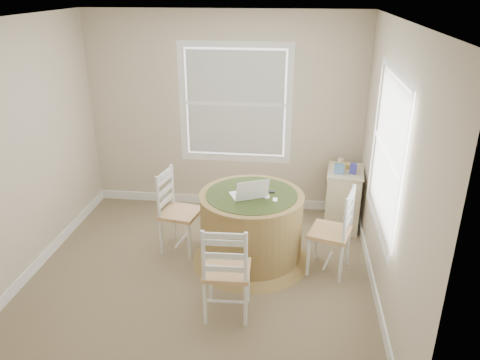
# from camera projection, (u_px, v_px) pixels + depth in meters

# --- Properties ---
(room) EXTENTS (3.64, 3.64, 2.64)m
(room) POSITION_uv_depth(u_px,v_px,m) (216.00, 158.00, 4.57)
(room) COLOR #857254
(room) RESTS_ON ground
(round_table) EXTENTS (1.30, 1.30, 0.81)m
(round_table) POSITION_uv_depth(u_px,v_px,m) (251.00, 225.00, 5.12)
(round_table) COLOR olive
(round_table) RESTS_ON ground
(chair_left) EXTENTS (0.47, 0.48, 0.95)m
(chair_left) POSITION_uv_depth(u_px,v_px,m) (181.00, 213.00, 5.31)
(chair_left) COLOR white
(chair_left) RESTS_ON ground
(chair_near) EXTENTS (0.44, 0.42, 0.95)m
(chair_near) POSITION_uv_depth(u_px,v_px,m) (227.00, 270.00, 4.26)
(chair_near) COLOR white
(chair_near) RESTS_ON ground
(chair_right) EXTENTS (0.50, 0.51, 0.95)m
(chair_right) POSITION_uv_depth(u_px,v_px,m) (330.00, 232.00, 4.90)
(chair_right) COLOR white
(chair_right) RESTS_ON ground
(laptop) EXTENTS (0.45, 0.43, 0.24)m
(laptop) POSITION_uv_depth(u_px,v_px,m) (249.00, 194.00, 4.91)
(laptop) COLOR white
(laptop) RESTS_ON round_table
(mouse) EXTENTS (0.07, 0.11, 0.04)m
(mouse) POSITION_uv_depth(u_px,v_px,m) (267.00, 197.00, 4.90)
(mouse) COLOR white
(mouse) RESTS_ON round_table
(phone) EXTENTS (0.05, 0.09, 0.02)m
(phone) POSITION_uv_depth(u_px,v_px,m) (275.00, 200.00, 4.84)
(phone) COLOR #B7BABF
(phone) RESTS_ON round_table
(keys) EXTENTS (0.06, 0.05, 0.02)m
(keys) POSITION_uv_depth(u_px,v_px,m) (272.00, 192.00, 5.01)
(keys) COLOR black
(keys) RESTS_ON round_table
(corner_chest) EXTENTS (0.49, 0.62, 0.77)m
(corner_chest) POSITION_uv_depth(u_px,v_px,m) (343.00, 198.00, 5.86)
(corner_chest) COLOR beige
(corner_chest) RESTS_ON ground
(tissue_box) EXTENTS (0.13, 0.13, 0.10)m
(tissue_box) POSITION_uv_depth(u_px,v_px,m) (339.00, 169.00, 5.62)
(tissue_box) COLOR #4E7CB4
(tissue_box) RESTS_ON corner_chest
(box_yellow) EXTENTS (0.16, 0.11, 0.06)m
(box_yellow) POSITION_uv_depth(u_px,v_px,m) (348.00, 166.00, 5.76)
(box_yellow) COLOR gold
(box_yellow) RESTS_ON corner_chest
(box_blue) EXTENTS (0.09, 0.09, 0.12)m
(box_blue) POSITION_uv_depth(u_px,v_px,m) (353.00, 169.00, 5.60)
(box_blue) COLOR #3735A1
(box_blue) RESTS_ON corner_chest
(cup_cream) EXTENTS (0.07, 0.07, 0.09)m
(cup_cream) POSITION_uv_depth(u_px,v_px,m) (341.00, 162.00, 5.85)
(cup_cream) COLOR beige
(cup_cream) RESTS_ON corner_chest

